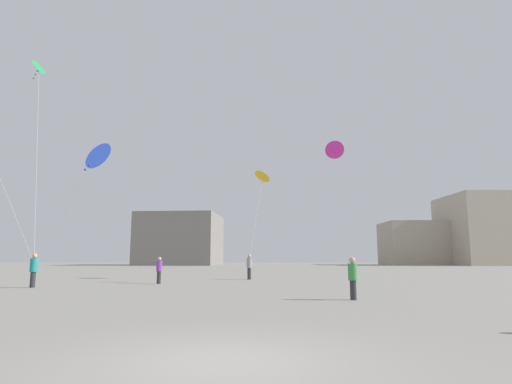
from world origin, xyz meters
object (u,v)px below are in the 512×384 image
at_px(person_in_teal, 34,269).
at_px(person_in_grey, 249,266).
at_px(building_centre_hall, 413,243).
at_px(kite_magenta_diamond, 334,150).
at_px(building_left_hall, 181,240).
at_px(person_in_green, 353,276).
at_px(building_right_hall, 500,230).
at_px(person_in_purple, 159,269).
at_px(kite_emerald_delta, 39,72).
at_px(kite_cobalt_diamond, 97,156).
at_px(kite_amber_diamond, 263,176).

distance_m(person_in_teal, person_in_grey, 14.43).
relative_size(person_in_grey, building_centre_hall, 0.14).
height_order(kite_magenta_diamond, building_left_hall, building_left_hall).
xyz_separation_m(person_in_green, building_right_hall, (49.03, 79.92, 6.86)).
relative_size(person_in_purple, building_right_hall, 0.07).
bearing_deg(kite_magenta_diamond, person_in_grey, 145.27).
xyz_separation_m(person_in_green, building_centre_hall, (31.03, 84.53, 4.07)).
height_order(person_in_teal, building_centre_hall, building_centre_hall).
distance_m(person_in_grey, kite_emerald_delta, 18.92).
bearing_deg(kite_cobalt_diamond, person_in_teal, 132.09).
bearing_deg(kite_cobalt_diamond, building_left_hall, 98.98).
bearing_deg(kite_cobalt_diamond, building_centre_hall, 63.96).
xyz_separation_m(kite_emerald_delta, building_centre_hall, (48.20, 76.87, -7.85)).
height_order(person_in_green, kite_magenta_diamond, kite_magenta_diamond).
height_order(person_in_teal, kite_cobalt_diamond, kite_cobalt_diamond).
bearing_deg(building_left_hall, kite_cobalt_diamond, -81.02).
height_order(person_in_purple, building_centre_hall, building_centre_hall).
height_order(kite_magenta_diamond, building_centre_hall, building_centre_hall).
xyz_separation_m(person_in_teal, kite_cobalt_diamond, (5.67, -6.28, 4.70)).
xyz_separation_m(person_in_teal, building_left_hall, (-7.10, 74.50, 4.74)).
xyz_separation_m(person_in_purple, building_centre_hall, (40.96, 74.58, 4.05)).
bearing_deg(building_right_hall, kite_cobalt_diamond, -126.59).
xyz_separation_m(person_in_teal, building_right_hall, (64.90, 73.49, 6.74)).
bearing_deg(kite_amber_diamond, person_in_teal, -140.73).
relative_size(kite_emerald_delta, building_left_hall, 0.67).
bearing_deg(building_left_hall, building_centre_hall, 3.82).
distance_m(kite_emerald_delta, kite_amber_diamond, 16.92).
bearing_deg(building_centre_hall, kite_amber_diamond, -116.95).
relative_size(kite_emerald_delta, kite_magenta_diamond, 1.51).
relative_size(kite_emerald_delta, building_centre_hall, 0.91).
relative_size(person_in_grey, kite_cobalt_diamond, 0.26).
bearing_deg(building_centre_hall, person_in_teal, -120.99).
height_order(person_in_purple, kite_cobalt_diamond, kite_cobalt_diamond).
height_order(kite_emerald_delta, building_right_hall, building_right_hall).
xyz_separation_m(kite_emerald_delta, kite_amber_diamond, (13.61, 8.84, -4.80)).
bearing_deg(building_centre_hall, kite_cobalt_diamond, -116.04).
xyz_separation_m(building_left_hall, building_right_hall, (72.00, -1.01, 2.01)).
relative_size(building_left_hall, building_centre_hall, 1.35).
height_order(person_in_grey, building_left_hall, building_left_hall).
distance_m(kite_emerald_delta, kite_magenta_diamond, 19.25).
height_order(person_in_green, building_centre_hall, building_centre_hall).
distance_m(kite_amber_diamond, kite_magenta_diamond, 7.12).
height_order(person_in_grey, kite_amber_diamond, kite_amber_diamond).
relative_size(person_in_grey, kite_magenta_diamond, 0.23).
relative_size(kite_emerald_delta, kite_cobalt_diamond, 1.74).
distance_m(person_in_green, kite_emerald_delta, 22.26).
relative_size(person_in_green, kite_magenta_diamond, 0.20).
distance_m(kite_amber_diamond, building_right_hall, 82.39).
distance_m(person_in_grey, kite_cobalt_diamond, 16.92).
height_order(person_in_grey, person_in_purple, person_in_grey).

